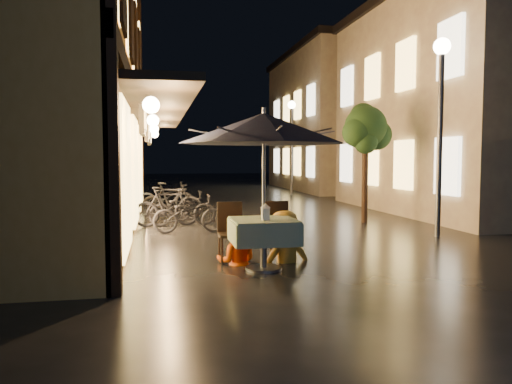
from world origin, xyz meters
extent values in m
plane|color=black|center=(0.00, 0.00, 0.00)|extent=(90.00, 90.00, 0.00)
cube|color=gold|center=(-5.75, 4.00, 3.50)|extent=(4.50, 11.00, 7.00)
cube|color=black|center=(-3.47, 4.00, 3.30)|extent=(0.12, 11.00, 0.35)
cube|color=black|center=(-2.90, 4.00, 2.75)|extent=(1.20, 10.50, 0.12)
cube|color=#FFCE66|center=(-3.44, 3.00, 4.60)|extent=(0.10, 0.90, 1.50)
cube|color=#FFCE66|center=(-3.44, 5.50, 4.60)|extent=(0.10, 0.90, 1.50)
cube|color=#FFCE66|center=(-3.44, 8.00, 4.60)|extent=(0.10, 0.90, 1.50)
cube|color=#FFCE66|center=(-3.44, 0.50, 1.40)|extent=(0.10, 2.20, 2.40)
cube|color=#FFCE66|center=(-3.44, 4.00, 1.40)|extent=(0.10, 2.20, 2.40)
cube|color=#FFCE66|center=(-3.44, 7.50, 1.40)|extent=(0.10, 2.20, 2.40)
cube|color=#BDB191|center=(7.50, 6.50, 3.25)|extent=(7.00, 9.00, 6.50)
cube|color=#FFCE66|center=(3.95, 3.20, 1.50)|extent=(0.10, 1.00, 1.40)
cube|color=#FFCE66|center=(3.95, 3.20, 4.30)|extent=(0.10, 1.00, 1.40)
cube|color=#FFCE66|center=(3.95, 5.40, 1.50)|extent=(0.10, 1.00, 1.40)
cube|color=#FFCE66|center=(3.95, 5.40, 4.30)|extent=(0.10, 1.00, 1.40)
cube|color=#FFCE66|center=(3.95, 7.60, 1.50)|extent=(0.10, 1.00, 1.40)
cube|color=#FFCE66|center=(3.95, 7.60, 4.30)|extent=(0.10, 1.00, 1.40)
cube|color=#FFCE66|center=(3.95, 9.80, 1.50)|extent=(0.10, 1.00, 1.40)
cube|color=#FFCE66|center=(3.95, 9.80, 4.30)|extent=(0.10, 1.00, 1.40)
cube|color=#BDB191|center=(7.50, 18.00, 3.50)|extent=(7.00, 10.00, 7.00)
cube|color=black|center=(7.50, 18.00, 7.15)|extent=(7.30, 10.30, 0.30)
cube|color=#FFCE66|center=(3.95, 14.20, 1.50)|extent=(0.10, 1.00, 1.40)
cube|color=#FFCE66|center=(3.95, 14.20, 4.30)|extent=(0.10, 1.00, 1.40)
cube|color=#FFCE66|center=(3.95, 16.40, 1.50)|extent=(0.10, 1.00, 1.40)
cube|color=#FFCE66|center=(3.95, 16.40, 4.30)|extent=(0.10, 1.00, 1.40)
cube|color=#FFCE66|center=(3.95, 18.60, 1.50)|extent=(0.10, 1.00, 1.40)
cube|color=#FFCE66|center=(3.95, 18.60, 4.30)|extent=(0.10, 1.00, 1.40)
cube|color=#FFCE66|center=(3.95, 20.80, 1.50)|extent=(0.10, 1.00, 1.40)
cube|color=#FFCE66|center=(3.95, 20.80, 4.30)|extent=(0.10, 1.00, 1.40)
cylinder|color=black|center=(2.40, 4.50, 1.10)|extent=(0.16, 0.16, 2.20)
sphere|color=black|center=(2.40, 4.50, 2.50)|extent=(1.10, 1.10, 1.10)
sphere|color=black|center=(2.75, 4.60, 2.30)|extent=(0.80, 0.80, 0.80)
sphere|color=black|center=(2.10, 4.35, 2.35)|extent=(0.76, 0.76, 0.76)
sphere|color=black|center=(2.45, 4.80, 2.80)|extent=(0.70, 0.70, 0.70)
sphere|color=black|center=(2.30, 4.25, 2.10)|extent=(0.60, 0.60, 0.60)
cylinder|color=#59595E|center=(3.00, 2.00, 2.00)|extent=(0.12, 0.12, 4.00)
sphere|color=beige|center=(3.00, 2.00, 4.05)|extent=(0.36, 0.36, 0.36)
cylinder|color=#59595E|center=(3.00, 14.00, 2.00)|extent=(0.12, 0.12, 4.00)
sphere|color=beige|center=(3.00, 14.00, 4.05)|extent=(0.36, 0.36, 0.36)
cylinder|color=#59595E|center=(-1.35, -0.36, 0.36)|extent=(0.10, 0.10, 0.72)
cylinder|color=#59595E|center=(-1.35, -0.36, 0.02)|extent=(0.56, 0.56, 0.04)
cube|color=#2B5337|center=(-1.35, -0.36, 0.75)|extent=(0.95, 0.95, 0.06)
cube|color=#2B5337|center=(-0.87, -0.36, 0.58)|extent=(0.04, 0.95, 0.33)
cube|color=#2B5337|center=(-1.82, -0.36, 0.58)|extent=(0.04, 0.95, 0.33)
cube|color=#2B5337|center=(-1.35, 0.12, 0.58)|extent=(0.95, 0.04, 0.33)
cube|color=#2B5337|center=(-1.35, -0.83, 0.58)|extent=(0.95, 0.04, 0.33)
cylinder|color=#59595E|center=(-1.35, -0.36, 1.15)|extent=(0.05, 0.05, 2.30)
cone|color=black|center=(-1.35, -0.36, 2.15)|extent=(2.56, 2.56, 0.46)
cylinder|color=#59595E|center=(-1.35, -0.36, 2.40)|extent=(0.06, 0.06, 0.12)
cube|color=black|center=(-1.75, 0.29, 0.45)|extent=(0.42, 0.42, 0.05)
cube|color=black|center=(-1.75, 0.48, 0.70)|extent=(0.42, 0.04, 0.55)
cylinder|color=black|center=(-1.93, 0.11, 0.21)|extent=(0.04, 0.04, 0.43)
cylinder|color=black|center=(-1.57, 0.11, 0.21)|extent=(0.04, 0.04, 0.43)
cylinder|color=black|center=(-1.93, 0.47, 0.21)|extent=(0.04, 0.04, 0.43)
cylinder|color=black|center=(-1.57, 0.47, 0.21)|extent=(0.04, 0.04, 0.43)
cube|color=black|center=(-0.95, 0.29, 0.45)|extent=(0.42, 0.42, 0.05)
cube|color=black|center=(-0.95, 0.48, 0.70)|extent=(0.42, 0.04, 0.55)
cylinder|color=black|center=(-1.13, 0.11, 0.21)|extent=(0.04, 0.04, 0.43)
cylinder|color=black|center=(-0.77, 0.11, 0.21)|extent=(0.04, 0.04, 0.43)
cylinder|color=black|center=(-1.13, 0.47, 0.21)|extent=(0.04, 0.04, 0.43)
cylinder|color=black|center=(-0.77, 0.47, 0.21)|extent=(0.04, 0.04, 0.43)
cube|color=white|center=(-1.35, -0.49, 0.87)|extent=(0.11, 0.11, 0.18)
cube|color=#FFD88C|center=(-1.35, -0.49, 0.86)|extent=(0.07, 0.07, 0.12)
cone|color=white|center=(-1.35, -0.49, 0.99)|extent=(0.16, 0.16, 0.07)
imported|color=#F55107|center=(-1.68, 0.17, 0.68)|extent=(0.75, 0.64, 1.37)
imported|color=gold|center=(-0.88, 0.16, 0.82)|extent=(1.18, 0.85, 1.64)
imported|color=black|center=(-2.22, 3.56, 0.43)|extent=(1.65, 0.58, 0.86)
imported|color=black|center=(-2.71, 4.77, 0.49)|extent=(1.69, 0.70, 0.99)
imported|color=black|center=(-2.32, 4.83, 0.44)|extent=(1.68, 0.64, 0.87)
imported|color=black|center=(-2.55, 6.13, 0.51)|extent=(1.77, 0.90, 1.03)
imported|color=black|center=(-2.67, 8.18, 0.47)|extent=(1.85, 0.82, 0.94)
camera|label=1|loc=(-2.92, -7.72, 1.72)|focal=35.00mm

